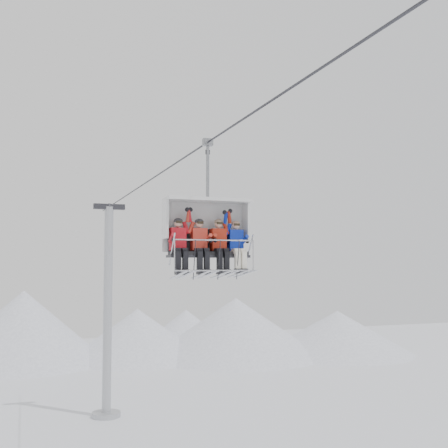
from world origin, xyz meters
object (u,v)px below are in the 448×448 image
object	(u,v)px
skier_far_left	(179,243)
skier_far_right	(237,244)
lift_tower_right	(108,324)
skier_center_right	(219,243)
chairlift_carrier	(206,228)
skier_center_left	(200,243)

from	to	relation	value
skier_far_left	skier_far_right	world-z (taller)	skier_far_left
lift_tower_right	skier_far_right	bearing A→B (deg)	-87.61
lift_tower_right	skier_center_right	distance (m)	21.19
chairlift_carrier	skier_far_right	world-z (taller)	chairlift_carrier
chairlift_carrier	skier_far_left	distance (m)	1.09
skier_center_left	skier_center_right	distance (m)	0.60
lift_tower_right	skier_far_right	size ratio (longest dim) A/B	7.96
skier_far_left	lift_tower_right	bearing A→B (deg)	87.42
lift_tower_right	skier_center_right	size ratio (longest dim) A/B	7.71
skier_center_left	skier_far_right	bearing A→B (deg)	-0.19
skier_far_left	skier_center_right	bearing A→B (deg)	0.00
chairlift_carrier	skier_center_left	xyz separation A→B (m)	(-0.29, -0.30, -0.48)
chairlift_carrier	skier_center_left	bearing A→B (deg)	-133.61
lift_tower_right	skier_center_left	size ratio (longest dim) A/B	7.71
skier_center_left	skier_far_right	world-z (taller)	skier_center_left
skier_center_right	skier_far_left	bearing A→B (deg)	180.00
lift_tower_right	skier_far_left	world-z (taller)	lift_tower_right
skier_center_left	skier_far_left	bearing A→B (deg)	180.00
skier_far_left	skier_far_right	bearing A→B (deg)	-0.12
lift_tower_right	skier_far_left	xyz separation A→B (m)	(-0.93, -20.71, 4.47)
skier_far_left	skier_center_right	distance (m)	1.25
skier_far_left	skier_center_right	xyz separation A→B (m)	(1.25, 0.00, 0.00)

